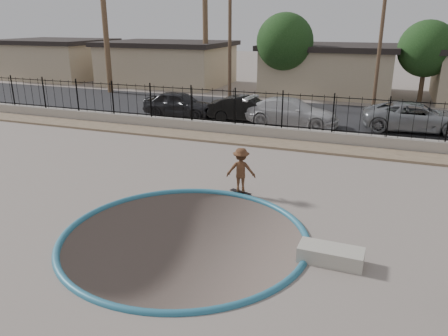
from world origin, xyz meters
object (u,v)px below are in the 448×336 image
at_px(car_a, 180,104).
at_px(car_c, 291,112).
at_px(concrete_ledge, 331,255).
at_px(car_d, 416,117).
at_px(car_b, 247,109).
at_px(skater, 241,173).
at_px(skateboard, 241,192).

relative_size(car_a, car_c, 0.85).
distance_m(concrete_ledge, car_d, 15.64).
xyz_separation_m(car_b, car_d, (9.28, 1.08, 0.03)).
height_order(concrete_ledge, car_a, car_a).
bearing_deg(car_d, car_b, 92.29).
xyz_separation_m(skater, concrete_ledge, (3.58, -3.52, -0.58)).
bearing_deg(car_c, car_a, 92.91).
height_order(car_a, car_c, car_a).
bearing_deg(skater, car_d, -129.32).
height_order(skater, car_d, car_d).
bearing_deg(skateboard, skater, -78.28).
relative_size(skater, car_a, 0.34).
xyz_separation_m(skater, skateboard, (0.00, 0.00, -0.72)).
bearing_deg(concrete_ledge, car_c, 106.38).
relative_size(skateboard, concrete_ledge, 0.53).
xyz_separation_m(car_c, car_d, (6.59, 1.13, -0.00)).
bearing_deg(car_c, skater, -173.78).
bearing_deg(car_a, car_c, -90.78).
height_order(skateboard, car_d, car_d).
relative_size(skater, car_c, 0.29).
bearing_deg(car_b, concrete_ledge, -157.21).
bearing_deg(skater, car_a, -67.22).
bearing_deg(car_d, car_a, 90.39).
height_order(skateboard, car_b, car_b).
distance_m(concrete_ledge, car_c, 14.94).
relative_size(car_b, car_c, 0.84).
xyz_separation_m(skater, car_d, (5.97, 11.93, 0.02)).
relative_size(concrete_ledge, car_b, 0.36).
relative_size(concrete_ledge, car_a, 0.35).
relative_size(skater, skateboard, 1.85).
distance_m(skateboard, car_b, 11.36).
bearing_deg(skateboard, car_c, 112.16).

